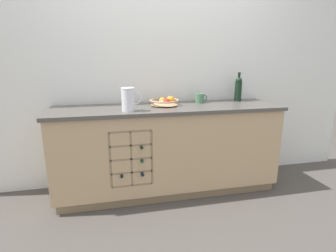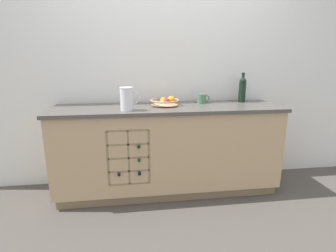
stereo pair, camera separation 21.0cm
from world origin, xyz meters
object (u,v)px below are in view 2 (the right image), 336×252
fruit_bowl (165,101)px  ceramic_mug (202,99)px  white_pitcher (127,98)px  standing_wine_bottle (242,89)px

fruit_bowl → ceramic_mug: (0.40, 0.08, 0.01)m
white_pitcher → standing_wine_bottle: 1.26m
white_pitcher → ceramic_mug: white_pitcher is taller
ceramic_mug → white_pitcher: bearing=-159.0°
fruit_bowl → white_pitcher: bearing=-150.3°
fruit_bowl → standing_wine_bottle: bearing=7.1°
fruit_bowl → standing_wine_bottle: size_ratio=0.94×
fruit_bowl → standing_wine_bottle: (0.85, 0.11, 0.10)m
white_pitcher → fruit_bowl: bearing=29.7°
fruit_bowl → ceramic_mug: size_ratio=2.25×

